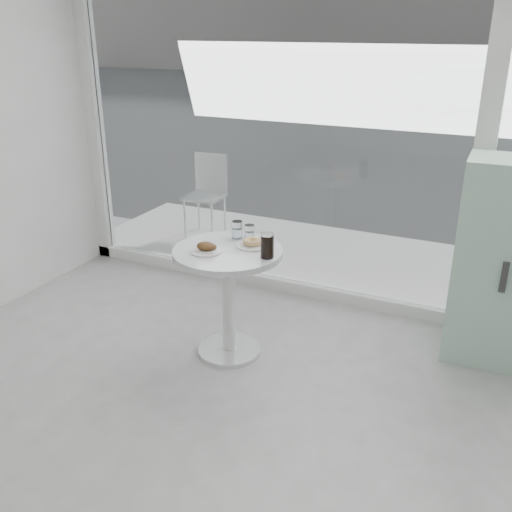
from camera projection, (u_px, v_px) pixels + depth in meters
The scene contains 12 objects.
storefront at pixel (369, 87), 4.04m from camera, with size 5.00×0.14×3.00m.
main_table at pixel (228, 280), 3.78m from camera, with size 0.72×0.72×0.77m.
patio_deck at pixel (370, 264), 5.38m from camera, with size 5.60×1.60×0.05m, color beige.
street at pixel (485, 108), 15.60m from camera, with size 40.00×24.00×0.00m, color #353535.
mint_cabinet at pixel (506, 264), 3.68m from camera, with size 0.64×0.45×1.37m.
patio_chair at pixel (207, 190), 5.92m from camera, with size 0.39×0.39×0.85m.
car_white at pixel (478, 85), 14.86m from camera, with size 1.52×3.78×1.29m, color silver.
plate_fritter at pixel (206, 248), 3.65m from camera, with size 0.20×0.20×0.07m.
plate_donut at pixel (252, 243), 3.74m from camera, with size 0.21×0.21×0.05m.
water_tumbler_a at pixel (237, 231), 3.88m from camera, with size 0.07×0.07×0.12m.
water_tumbler_b at pixel (249, 233), 3.84m from camera, with size 0.07×0.07×0.11m.
cola_glass at pixel (267, 246), 3.54m from camera, with size 0.08×0.08×0.16m.
Camera 1 is at (1.14, -1.13, 2.13)m, focal length 40.00 mm.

